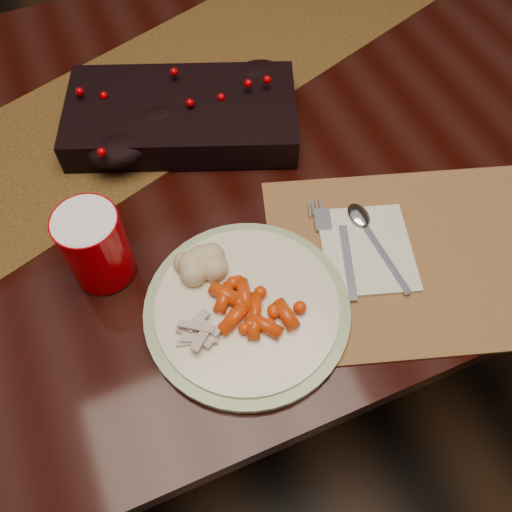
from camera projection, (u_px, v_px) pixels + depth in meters
name	position (u px, v px, depth m)	size (l,w,h in m)	color
floor	(214.00, 331.00, 1.55)	(5.00, 5.00, 0.00)	black
dining_table	(203.00, 264.00, 1.23)	(1.80, 1.00, 0.75)	black
table_runner	(182.00, 81.00, 1.00)	(1.54, 0.32, 0.00)	#443012
centerpiece	(181.00, 111.00, 0.90)	(0.38, 0.19, 0.08)	black
placemat_main	(416.00, 256.00, 0.80)	(0.43, 0.31, 0.00)	brown
dinner_plate	(247.00, 309.00, 0.74)	(0.28, 0.28, 0.02)	#F0E8C5
baby_carrots	(251.00, 307.00, 0.72)	(0.10, 0.08, 0.02)	red
mashed_potatoes	(200.00, 264.00, 0.75)	(0.07, 0.06, 0.04)	#EACE83
turkey_shreds	(196.00, 329.00, 0.71)	(0.08, 0.07, 0.02)	#B49F99
napkin	(367.00, 249.00, 0.80)	(0.13, 0.15, 0.01)	white
fork	(341.00, 250.00, 0.79)	(0.02, 0.16, 0.00)	silver
spoon	(377.00, 245.00, 0.80)	(0.03, 0.16, 0.00)	white
red_cup	(95.00, 246.00, 0.73)	(0.09, 0.09, 0.12)	#A60007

